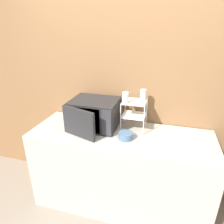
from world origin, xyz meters
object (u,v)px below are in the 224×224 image
at_px(dish_rack, 134,109).
at_px(glass_front_left, 125,98).
at_px(glass_back_right, 143,95).
at_px(bowl, 126,136).
at_px(microwave, 94,114).

xyz_separation_m(dish_rack, glass_front_left, (-0.08, -0.07, 0.14)).
height_order(dish_rack, glass_back_right, glass_back_right).
height_order(dish_rack, glass_front_left, glass_front_left).
bearing_deg(dish_rack, bowl, -98.40).
xyz_separation_m(microwave, dish_rack, (0.42, 0.07, 0.07)).
height_order(microwave, glass_front_left, glass_front_left).
distance_m(dish_rack, glass_front_left, 0.18).
distance_m(microwave, bowl, 0.43).
relative_size(glass_front_left, bowl, 0.76).
relative_size(dish_rack, glass_front_left, 2.84).
bearing_deg(glass_back_right, dish_rack, -136.76).
distance_m(glass_front_left, glass_back_right, 0.21).
bearing_deg(glass_back_right, bowl, -109.96).
xyz_separation_m(microwave, glass_back_right, (0.49, 0.14, 0.21)).
relative_size(dish_rack, glass_back_right, 2.84).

